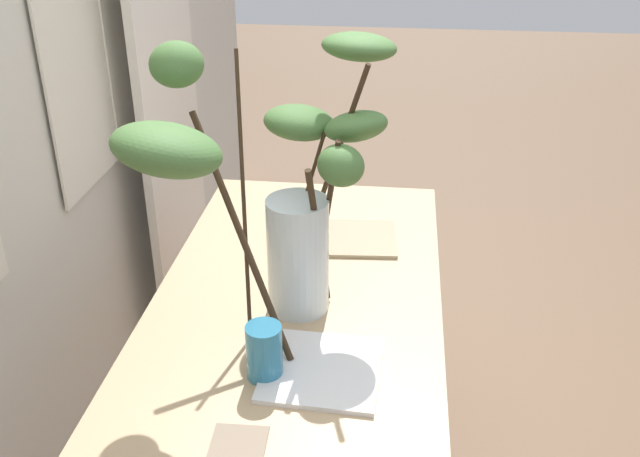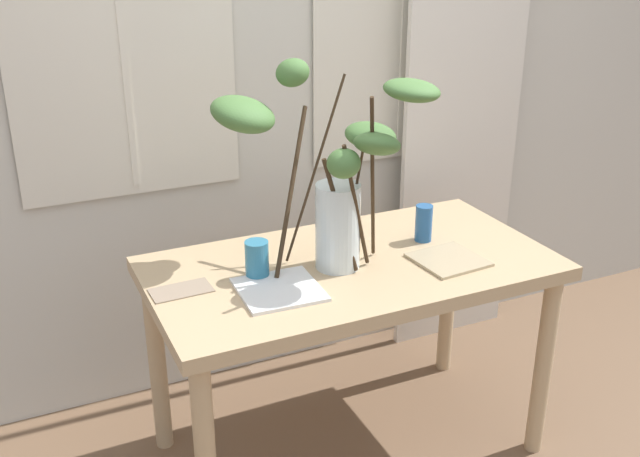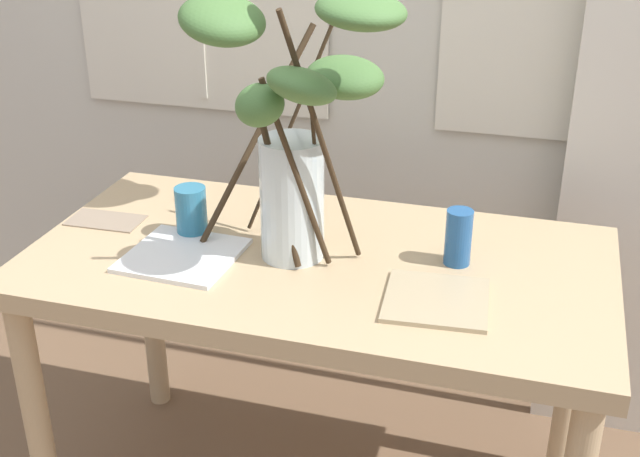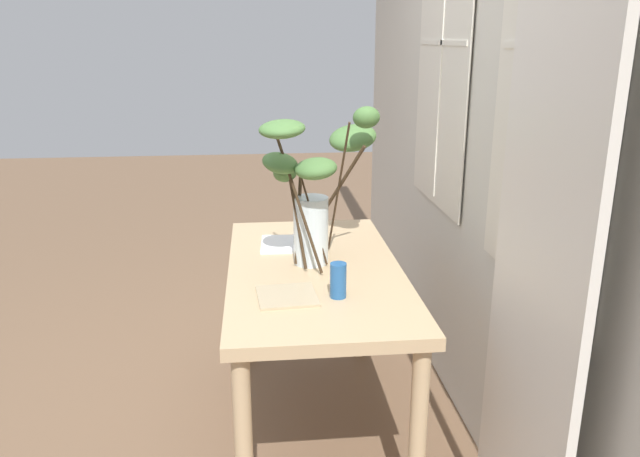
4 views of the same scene
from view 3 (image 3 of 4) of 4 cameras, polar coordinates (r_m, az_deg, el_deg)
dining_table at (r=2.01m, az=-0.17°, el=-4.44°), size 1.39×0.73×0.78m
vase_with_branches at (r=1.87m, az=-2.37°, el=8.37°), size 0.71×0.62×0.68m
drinking_glass_blue_left at (r=2.07m, az=-8.93°, el=1.16°), size 0.08×0.08×0.13m
drinking_glass_blue_right at (r=1.93m, az=9.58°, el=-0.60°), size 0.06×0.06×0.13m
plate_square_left at (r=1.98m, az=-9.51°, el=-1.85°), size 0.27×0.27×0.01m
plate_square_right at (r=1.79m, az=8.08°, el=-4.93°), size 0.24×0.24×0.01m
napkin_folded at (r=2.21m, az=-14.66°, el=0.55°), size 0.20×0.11×0.00m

